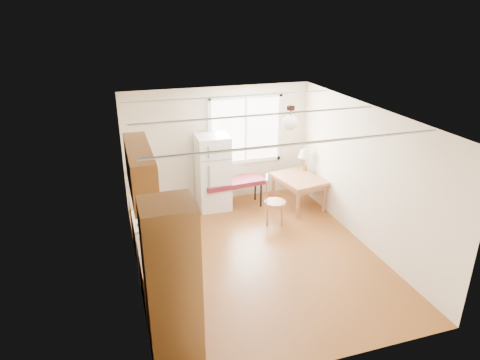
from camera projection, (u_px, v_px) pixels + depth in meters
name	position (u px, v px, depth m)	size (l,w,h in m)	color
room_shell	(258.00, 190.00, 6.93)	(4.60, 5.60, 2.62)	#5D3013
kitchen_run	(158.00, 248.00, 6.05)	(0.65, 3.40, 2.20)	brown
window_unit	(245.00, 130.00, 9.17)	(1.64, 0.05, 1.51)	white
pendant_light	(290.00, 121.00, 7.10)	(0.26, 0.26, 0.40)	black
refrigerator	(213.00, 172.00, 8.91)	(0.67, 0.69, 1.59)	white
bench	(234.00, 183.00, 9.03)	(1.35, 0.60, 0.60)	#56141F
dining_table	(299.00, 182.00, 9.02)	(0.99, 1.21, 0.67)	#945A39
chair	(271.00, 197.00, 8.36)	(0.47, 0.47, 0.96)	#945A39
table_lamp	(305.00, 155.00, 9.24)	(0.28, 0.28, 0.48)	#B6933A
coffee_maker	(160.00, 246.00, 5.72)	(0.19, 0.24, 0.36)	black
kettle	(153.00, 230.00, 6.18)	(0.14, 0.14, 0.26)	red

